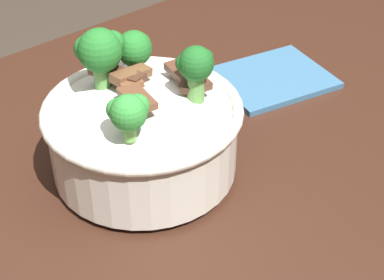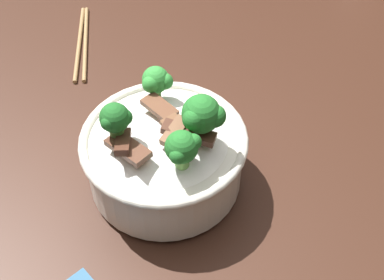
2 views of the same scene
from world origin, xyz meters
TOP-DOWN VIEW (x-y plane):
  - rice_bowl at (0.13, 0.11)m, footprint 0.21×0.21m
  - folded_napkin at (0.38, 0.15)m, footprint 0.18×0.16m

SIDE VIEW (x-z plane):
  - folded_napkin at x=0.38m, z-range 0.79..0.80m
  - rice_bowl at x=0.13m, z-range 0.77..0.94m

